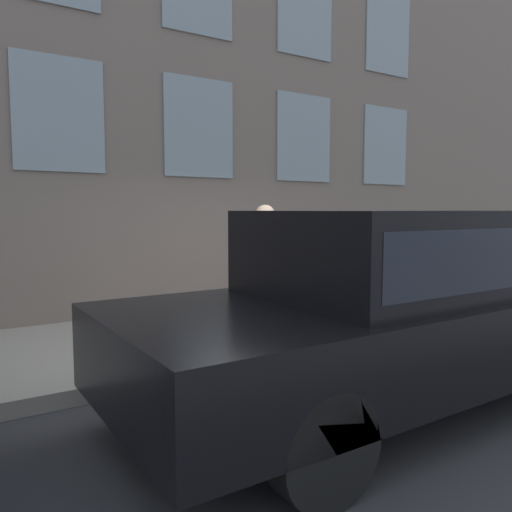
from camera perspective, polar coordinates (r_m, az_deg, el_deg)
ground_plane at (r=6.25m, az=6.11°, el=-11.59°), size 80.00×80.00×0.00m
sidewalk at (r=7.40m, az=-1.17°, el=-8.25°), size 2.96×60.00×0.16m
fire_hydrant at (r=6.38m, az=-1.17°, el=-6.19°), size 0.33×0.44×0.74m
person at (r=7.11m, az=1.04°, el=0.34°), size 0.42×0.28×1.72m
parked_car_black_near at (r=4.83m, az=15.82°, el=-4.68°), size 2.07×5.36×1.81m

